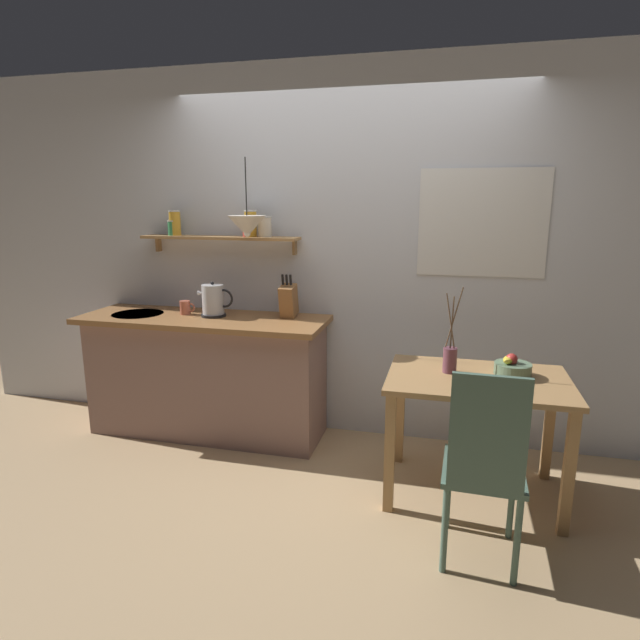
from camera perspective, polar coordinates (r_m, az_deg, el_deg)
The scene contains 12 objects.
ground_plane at distance 3.68m, azimuth 0.59°, elevation -15.53°, with size 14.00×14.00×0.00m, color tan.
back_wall at distance 3.86m, azimuth 5.87°, elevation 6.87°, with size 6.80×0.11×2.70m.
kitchen_counter at distance 4.09m, azimuth -12.15°, elevation -5.77°, with size 1.83×0.63×0.91m.
wall_shelf at distance 4.01m, azimuth -10.56°, elevation 9.41°, with size 1.21×0.20×0.32m.
dining_table at distance 3.25m, azimuth 16.60°, elevation -7.93°, with size 1.04×0.71×0.74m.
dining_chair_near at distance 2.67m, azimuth 17.39°, elevation -14.47°, with size 0.40×0.44×1.01m.
fruit_bowl at distance 3.28m, azimuth 20.09°, elevation -4.84°, with size 0.21×0.21×0.14m.
twig_vase at distance 3.23m, azimuth 13.88°, elevation -3.99°, with size 0.10×0.08×0.52m.
electric_kettle at distance 3.94m, azimuth -11.46°, elevation 2.06°, with size 0.27×0.18×0.26m.
knife_block at distance 3.82m, azimuth -3.43°, elevation 2.13°, with size 0.10×0.18×0.32m.
coffee_mug_by_sink at distance 4.06m, azimuth -14.34°, elevation 1.32°, with size 0.12×0.08×0.10m.
pendant_lamp at distance 3.71m, azimuth -7.90°, elevation 10.02°, with size 0.26×0.26×0.53m.
Camera 1 is at (0.75, -3.15, 1.75)m, focal length 29.57 mm.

